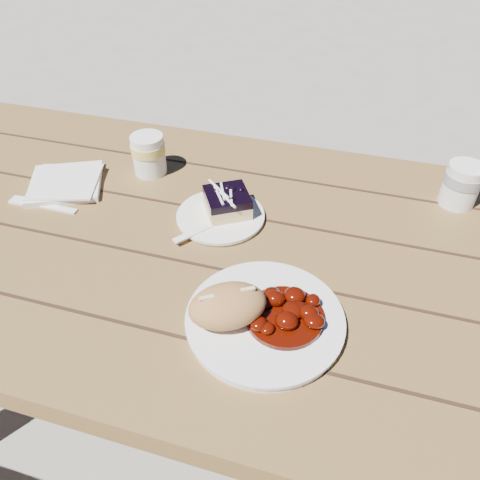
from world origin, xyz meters
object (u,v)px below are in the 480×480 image
(dessert_plate, at_px, (221,217))
(second_cup, at_px, (149,155))
(blueberry_cake, at_px, (227,202))
(bread_roll, at_px, (228,306))
(main_plate, at_px, (265,320))
(picnic_table, at_px, (285,309))
(coffee_cup, at_px, (461,185))

(dessert_plate, xyz_separation_m, second_cup, (-0.21, 0.12, 0.04))
(blueberry_cake, distance_m, second_cup, 0.24)
(bread_roll, bearing_deg, second_cup, 128.86)
(main_plate, relative_size, second_cup, 2.70)
(picnic_table, distance_m, blueberry_cake, 0.25)
(main_plate, relative_size, dessert_plate, 1.43)
(coffee_cup, bearing_deg, dessert_plate, -157.46)
(main_plate, relative_size, coffee_cup, 2.70)
(second_cup, bearing_deg, main_plate, -44.88)
(picnic_table, xyz_separation_m, main_plate, (-0.00, -0.18, 0.17))
(bread_roll, relative_size, coffee_cup, 1.34)
(picnic_table, relative_size, coffee_cup, 21.86)
(main_plate, relative_size, bread_roll, 2.02)
(picnic_table, xyz_separation_m, second_cup, (-0.36, 0.18, 0.21))
(picnic_table, bearing_deg, main_plate, -91.58)
(picnic_table, height_order, coffee_cup, coffee_cup)
(main_plate, bearing_deg, bread_roll, -160.02)
(dessert_plate, relative_size, second_cup, 1.88)
(blueberry_cake, height_order, coffee_cup, coffee_cup)
(picnic_table, bearing_deg, blueberry_cake, 152.90)
(coffee_cup, xyz_separation_m, second_cup, (-0.67, -0.07, 0.00))
(main_plate, height_order, blueberry_cake, blueberry_cake)
(bread_roll, height_order, coffee_cup, coffee_cup)
(second_cup, bearing_deg, dessert_plate, -30.19)
(picnic_table, bearing_deg, coffee_cup, 39.50)
(second_cup, bearing_deg, blueberry_cake, -25.94)
(coffee_cup, bearing_deg, blueberry_cake, -158.65)
(picnic_table, distance_m, main_plate, 0.25)
(main_plate, height_order, coffee_cup, coffee_cup)
(blueberry_cake, bearing_deg, picnic_table, -58.23)
(second_cup, bearing_deg, coffee_cup, 5.97)
(dessert_plate, bearing_deg, picnic_table, -20.95)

